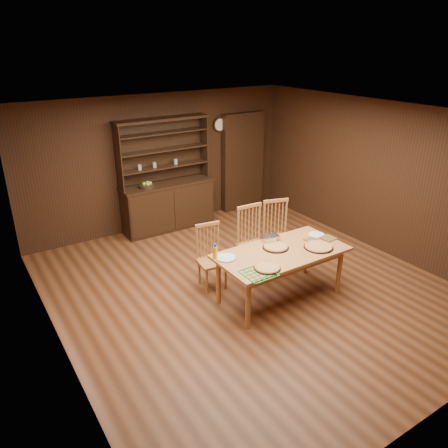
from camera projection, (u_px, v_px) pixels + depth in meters
floor at (249, 287)px, 6.69m from camera, size 6.00×6.00×0.00m
room_shell at (251, 190)px, 6.08m from camera, size 6.00×6.00×6.00m
china_hutch at (167, 200)px, 8.59m from camera, size 1.84×0.52×2.17m
doorway at (242, 162)px, 9.47m from camera, size 1.00×0.18×2.10m
wall_clock at (220, 124)px, 8.91m from camera, size 0.30×0.05×0.30m
dining_table at (281, 256)px, 6.19m from camera, size 1.89×0.95×0.75m
chair_left at (210, 254)px, 6.59m from camera, size 0.45×0.44×0.99m
chair_center at (252, 238)px, 6.93m from camera, size 0.49×0.46×1.13m
chair_right at (277, 231)px, 7.21m from camera, size 0.56×0.55×1.11m
pizza_left at (267, 268)px, 5.69m from camera, size 0.36×0.36×0.04m
pizza_right at (319, 247)px, 6.26m from camera, size 0.42×0.42×0.04m
pizza_center at (276, 247)px, 6.25m from camera, size 0.38×0.38×0.04m
cooling_rack at (259, 273)px, 5.57m from camera, size 0.42×0.42×0.02m
plate_left at (226, 258)px, 5.97m from camera, size 0.29×0.29×0.02m
plate_right at (316, 235)px, 6.66m from camera, size 0.26×0.26×0.02m
foil_dish at (271, 238)px, 6.45m from camera, size 0.25×0.20×0.09m
juice_bottle at (215, 252)px, 5.93m from camera, size 0.06×0.06×0.21m
pot_holder_a at (328, 238)px, 6.55m from camera, size 0.22×0.22×0.02m
pot_holder_b at (312, 240)px, 6.48m from camera, size 0.20×0.20×0.01m
fruit_bowl at (147, 185)px, 8.17m from camera, size 0.29×0.29×0.12m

